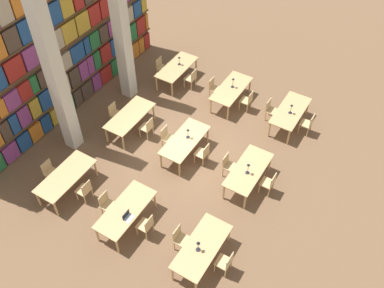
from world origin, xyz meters
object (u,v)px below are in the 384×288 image
object	(u,v)px
desk_lamp_1	(248,167)
chair_2	(269,183)
chair_4	(308,123)
chair_13	(50,171)
chair_3	(228,165)
chair_7	(107,204)
reading_table_3	(126,211)
chair_1	(180,238)
desk_lamp_3	(188,132)
chair_9	(167,137)
reading_table_4	(185,141)
reading_table_1	(248,171)
chair_15	(115,113)
chair_17	(161,67)
chair_5	(271,109)
reading_table_8	(177,68)
chair_8	(203,153)
desk_lamp_5	(179,59)
reading_table_2	(290,112)
reading_table_5	(231,89)
chair_0	(225,262)
chair_16	(191,78)
chair_10	(247,100)
chair_6	(146,225)
desk_lamp_2	(291,107)
chair_14	(147,127)
desk_lamp_0	(198,245)
reading_table_7	(130,117)
pillar_center	(121,29)
reading_table_6	(66,177)
reading_table_0	(202,248)
laptop	(128,217)
chair_11	(214,88)
pillar_left	(56,78)
desk_lamp_4	(233,81)

from	to	relation	value
desk_lamp_1	chair_2	bearing A→B (deg)	-74.07
chair_4	chair_13	xyz separation A→B (m)	(-6.61, 6.47, 0.00)
chair_3	chair_7	size ratio (longest dim) A/B	1.00
chair_4	reading_table_3	distance (m)	7.43
chair_1	desk_lamp_3	distance (m)	3.88
chair_1	chair_9	bearing A→B (deg)	-141.16
desk_lamp_1	reading_table_4	distance (m)	2.55
reading_table_1	chair_15	size ratio (longest dim) A/B	2.39
chair_17	chair_5	bearing A→B (deg)	89.09
chair_5	reading_table_8	bearing A→B (deg)	-91.64
chair_8	desk_lamp_5	xyz separation A→B (m)	(3.58, 3.24, 0.53)
reading_table_2	reading_table_5	distance (m)	2.48
chair_0	chair_3	world-z (taller)	same
reading_table_8	chair_16	distance (m)	0.77
chair_10	chair_16	xyz separation A→B (m)	(0.06, 2.59, 0.00)
chair_9	chair_1	bearing A→B (deg)	38.84
desk_lamp_5	chair_6	bearing A→B (deg)	-155.00
desk_lamp_1	reading_table_4	xyz separation A→B (m)	(0.22, 2.51, -0.38)
desk_lamp_2	reading_table_2	bearing A→B (deg)	14.71
chair_6	chair_14	xyz separation A→B (m)	(3.43, 2.39, 0.00)
chair_0	reading_table_8	bearing A→B (deg)	41.45
desk_lamp_0	reading_table_7	bearing A→B (deg)	55.32
pillar_center	reading_table_6	bearing A→B (deg)	-165.51
pillar_center	reading_table_0	world-z (taller)	pillar_center
chair_6	chair_14	bearing A→B (deg)	34.86
chair_3	reading_table_5	distance (m)	3.75
chair_0	chair_2	xyz separation A→B (m)	(3.21, 0.12, 0.00)
laptop	desk_lamp_3	bearing A→B (deg)	3.52
chair_14	chair_7	bearing A→B (deg)	-165.17
chair_7	chair_10	bearing A→B (deg)	166.95
chair_0	laptop	size ratio (longest dim) A/B	2.71
reading_table_5	chair_13	bearing A→B (deg)	154.03
reading_table_5	desk_lamp_1	bearing A→B (deg)	-145.54
chair_8	chair_0	bearing A→B (deg)	-141.16
chair_5	reading_table_4	world-z (taller)	chair_5
desk_lamp_0	chair_0	bearing A→B (deg)	-76.36
chair_16	chair_17	size ratio (longest dim) A/B	1.00
chair_11	chair_17	distance (m)	2.59
chair_11	pillar_left	bearing A→B (deg)	-31.74
reading_table_7	chair_6	bearing A→B (deg)	-137.27
chair_15	chair_17	distance (m)	3.31
chair_4	chair_6	size ratio (longest dim) A/B	1.00
desk_lamp_1	chair_8	world-z (taller)	desk_lamp_1
desk_lamp_1	chair_9	world-z (taller)	desk_lamp_1
desk_lamp_2	desk_lamp_4	world-z (taller)	desk_lamp_4
reading_table_3	reading_table_8	world-z (taller)	same
desk_lamp_4	desk_lamp_5	distance (m)	2.59
chair_10	chair_14	distance (m)	4.07
desk_lamp_0	desk_lamp_4	size ratio (longest dim) A/B	0.93
chair_3	reading_table_5	world-z (taller)	chair_3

